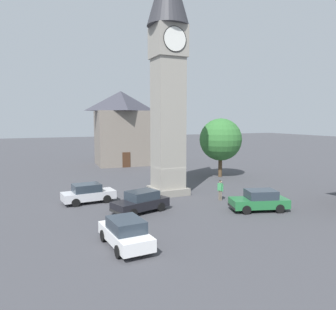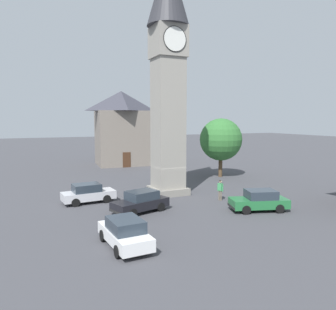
{
  "view_description": "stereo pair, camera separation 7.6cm",
  "coord_description": "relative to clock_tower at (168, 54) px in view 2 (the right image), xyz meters",
  "views": [
    {
      "loc": [
        -12.03,
        -26.38,
        6.64
      ],
      "look_at": [
        0.0,
        0.0,
        3.48
      ],
      "focal_mm": 35.22,
      "sensor_mm": 36.0,
      "label": 1
    },
    {
      "loc": [
        -11.96,
        -26.41,
        6.64
      ],
      "look_at": [
        0.0,
        0.0,
        3.48
      ],
      "focal_mm": 35.22,
      "sensor_mm": 36.0,
      "label": 2
    }
  ],
  "objects": [
    {
      "name": "car_silver_kerb",
      "position": [
        3.75,
        -7.81,
        -11.48
      ],
      "size": [
        4.44,
        2.84,
        1.53
      ],
      "color": "#236B38",
      "rests_on": "ground"
    },
    {
      "name": "building_terrace_right",
      "position": [
        1.73,
        20.23,
        -6.8
      ],
      "size": [
        7.97,
        7.23,
        10.67
      ],
      "color": "slate",
      "rests_on": "ground"
    },
    {
      "name": "pedestrian",
      "position": [
        2.87,
        -4.05,
        -11.23
      ],
      "size": [
        0.34,
        0.52,
        1.69
      ],
      "color": "#706656",
      "rests_on": "ground"
    },
    {
      "name": "clock_tower",
      "position": [
        0.0,
        0.0,
        0.0
      ],
      "size": [
        3.63,
        3.63,
        20.92
      ],
      "color": "gray",
      "rests_on": "ground"
    },
    {
      "name": "car_blue_kerb",
      "position": [
        -7.16,
        -10.34,
        -11.48
      ],
      "size": [
        1.99,
        4.22,
        1.53
      ],
      "color": "white",
      "rests_on": "ground"
    },
    {
      "name": "car_red_corner",
      "position": [
        -7.14,
        -0.29,
        -11.48
      ],
      "size": [
        4.25,
        2.06,
        1.53
      ],
      "color": "silver",
      "rests_on": "ground"
    },
    {
      "name": "car_white_side",
      "position": [
        -4.21,
        -4.55,
        -11.48
      ],
      "size": [
        4.44,
        2.81,
        1.53
      ],
      "color": "black",
      "rests_on": "ground"
    },
    {
      "name": "ground_plane",
      "position": [
        -0.0,
        -0.0,
        -12.24
      ],
      "size": [
        200.0,
        200.0,
        0.0
      ],
      "primitive_type": "plane",
      "color": "#424247"
    },
    {
      "name": "tree",
      "position": [
        9.11,
        5.41,
        -7.93
      ],
      "size": [
        4.84,
        4.84,
        6.74
      ],
      "color": "brown",
      "rests_on": "ground"
    }
  ]
}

